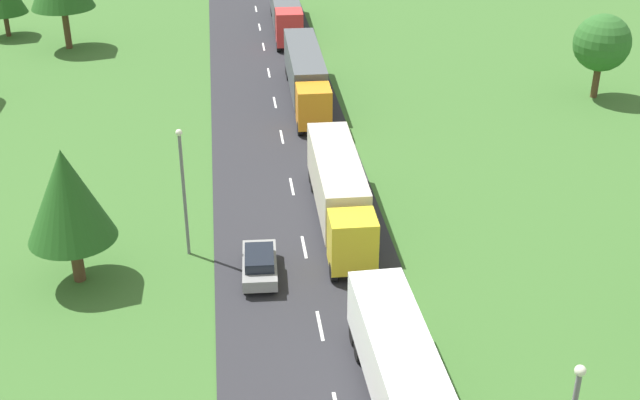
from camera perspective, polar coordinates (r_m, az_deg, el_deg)
road at (r=42.07m, az=-0.19°, el=-7.60°), size 10.00×140.00×0.06m
lane_marking_centre at (r=39.30m, az=0.42°, el=-10.47°), size 0.16×121.55×0.01m
truck_lead at (r=34.82m, az=5.83°, el=-12.28°), size 2.82×12.96×3.49m
truck_second at (r=48.68m, az=1.29°, el=0.69°), size 2.65×12.86×3.76m
truck_third at (r=66.95m, az=-0.95°, el=8.47°), size 2.74×14.73×3.73m
truck_fourth at (r=85.37m, az=-2.35°, el=12.69°), size 2.87×15.06×3.58m
car_third at (r=44.43m, az=-4.09°, el=-4.29°), size 1.97×4.28×1.50m
lamppost_second at (r=45.34m, az=-9.18°, el=0.95°), size 0.36×0.36×7.42m
tree_birch at (r=70.48m, az=18.45°, el=9.99°), size 4.46×4.46×6.72m
tree_pine at (r=43.90m, az=-16.66°, el=0.29°), size 4.50×4.50×7.49m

